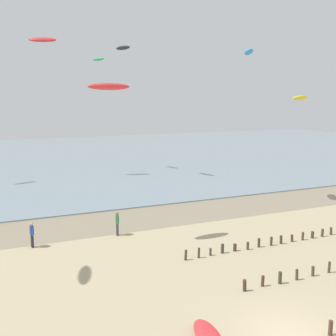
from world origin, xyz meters
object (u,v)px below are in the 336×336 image
person_nearest_camera (117,223)px  kite_aloft_4 (109,87)px  kite_aloft_7 (249,52)px  person_right_flank (32,234)px  kite_aloft_8 (42,40)px  kite_aloft_2 (300,98)px  kite_aloft_1 (98,59)px  kite_aloft_6 (123,48)px

person_nearest_camera → kite_aloft_4: size_ratio=0.60×
kite_aloft_4 → kite_aloft_7: (14.88, 6.10, 3.33)m
person_right_flank → kite_aloft_8: (4.96, 24.49, 15.48)m
kite_aloft_2 → kite_aloft_7: size_ratio=1.10×
kite_aloft_7 → kite_aloft_4: bearing=-31.6°
kite_aloft_8 → person_right_flank: bearing=-84.3°
kite_aloft_1 → kite_aloft_6: (1.12, -6.70, 0.81)m
kite_aloft_2 → kite_aloft_8: size_ratio=0.90×
kite_aloft_2 → kite_aloft_7: 11.05m
kite_aloft_7 → person_right_flank: bearing=-40.7°
person_right_flank → kite_aloft_7: size_ratio=0.66×
kite_aloft_6 → kite_aloft_4: bearing=147.8°
person_right_flank → kite_aloft_1: bearing=65.8°
kite_aloft_1 → kite_aloft_2: kite_aloft_1 is taller
kite_aloft_6 → kite_aloft_7: bearing=-169.6°
kite_aloft_1 → kite_aloft_6: 6.84m
kite_aloft_6 → kite_aloft_2: bearing=-138.9°
kite_aloft_4 → kite_aloft_6: kite_aloft_6 is taller
kite_aloft_4 → person_right_flank: bearing=160.5°
kite_aloft_1 → kite_aloft_7: kite_aloft_1 is taller
kite_aloft_7 → kite_aloft_8: (-14.97, 19.83, 2.57)m
kite_aloft_2 → kite_aloft_7: kite_aloft_7 is taller
kite_aloft_6 → kite_aloft_8: 9.34m
kite_aloft_6 → kite_aloft_8: size_ratio=0.87×
person_nearest_camera → person_right_flank: bearing=-179.2°
kite_aloft_6 → person_right_flank: bearing=135.6°
kite_aloft_6 → kite_aloft_8: kite_aloft_8 is taller
person_right_flank → kite_aloft_7: bearing=13.2°
kite_aloft_6 → kite_aloft_7: size_ratio=1.07×
kite_aloft_4 → kite_aloft_8: bearing=86.7°
person_nearest_camera → kite_aloft_6: (7.59, 20.70, 14.58)m
kite_aloft_2 → kite_aloft_4: size_ratio=1.02×
person_nearest_camera → kite_aloft_4: (-0.86, -1.53, 9.58)m
kite_aloft_7 → kite_aloft_2: bearing=148.4°
kite_aloft_4 → kite_aloft_8: size_ratio=0.88×
kite_aloft_2 → kite_aloft_6: bearing=-58.1°
kite_aloft_2 → kite_aloft_7: bearing=1.7°
person_right_flank → person_nearest_camera: bearing=0.8°
kite_aloft_1 → kite_aloft_4: kite_aloft_1 is taller
kite_aloft_4 → kite_aloft_7: bearing=18.8°
kite_aloft_2 → kite_aloft_6: kite_aloft_6 is taller
kite_aloft_4 → kite_aloft_8: (-0.08, 25.94, 5.90)m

